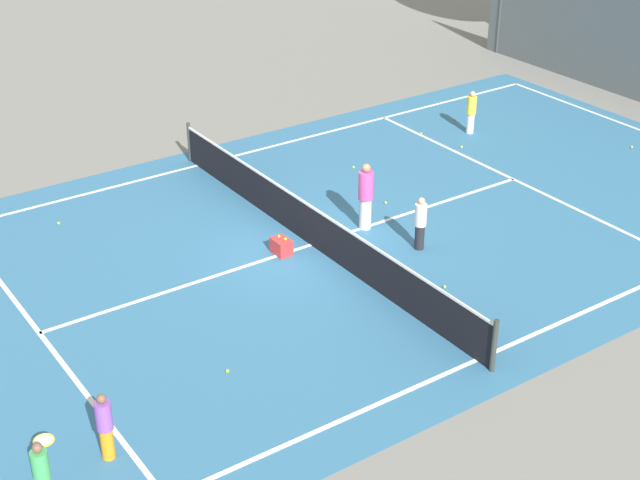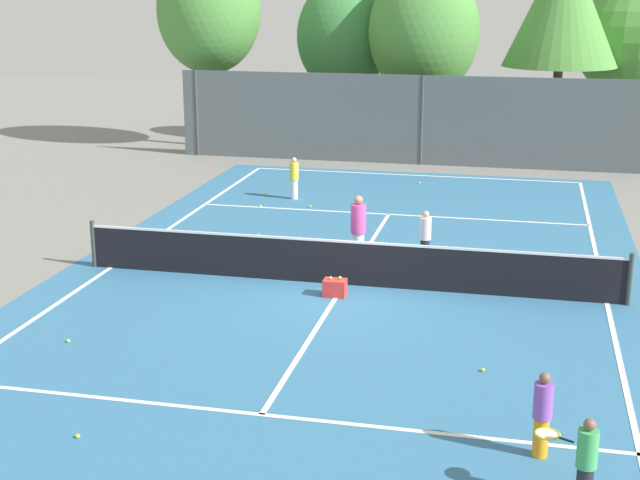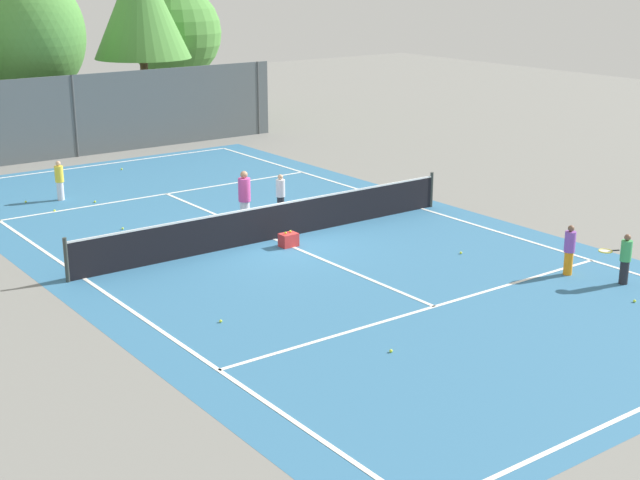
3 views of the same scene
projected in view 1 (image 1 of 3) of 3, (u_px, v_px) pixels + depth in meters
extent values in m
plane|color=slate|center=(311.00, 245.00, 21.64)|extent=(80.00, 80.00, 0.00)
cube|color=teal|center=(311.00, 245.00, 21.64)|extent=(13.00, 25.00, 0.00)
cube|color=white|center=(198.00, 165.00, 25.63)|extent=(0.10, 24.00, 0.01)
cube|color=white|center=(477.00, 360.00, 17.64)|extent=(0.10, 24.00, 0.01)
cube|color=white|center=(39.00, 333.00, 18.43)|extent=(11.00, 0.10, 0.01)
cube|color=white|center=(513.00, 179.00, 24.84)|extent=(11.00, 0.10, 0.01)
cube|color=white|center=(311.00, 245.00, 21.63)|extent=(0.10, 12.80, 0.01)
cylinder|color=#333833|center=(189.00, 142.00, 25.67)|extent=(0.10, 0.10, 1.10)
cylinder|color=#333833|center=(494.00, 346.00, 17.09)|extent=(0.10, 0.10, 1.10)
cube|color=black|center=(311.00, 226.00, 21.41)|extent=(11.80, 0.03, 0.95)
cube|color=white|center=(311.00, 207.00, 21.18)|extent=(11.80, 0.04, 0.05)
cylinder|color=#3F4447|center=(501.00, 9.00, 34.07)|extent=(0.12, 0.12, 3.20)
cylinder|color=silver|center=(470.00, 123.00, 27.61)|extent=(0.22, 0.22, 0.60)
cylinder|color=yellow|center=(472.00, 105.00, 27.34)|extent=(0.27, 0.27, 0.52)
sphere|color=tan|center=(473.00, 94.00, 27.18)|extent=(0.16, 0.16, 0.16)
cylinder|color=#3FA559|center=(40.00, 465.00, 13.89)|extent=(0.26, 0.26, 0.50)
sphere|color=brown|center=(37.00, 448.00, 13.74)|extent=(0.15, 0.15, 0.15)
cylinder|color=black|center=(42.00, 451.00, 14.13)|extent=(0.19, 0.11, 0.03)
torus|color=yellow|center=(44.00, 440.00, 14.34)|extent=(0.44, 0.44, 0.03)
cylinder|color=silver|center=(44.00, 440.00, 14.34)|extent=(0.37, 0.37, 0.00)
cylinder|color=orange|center=(107.00, 443.00, 15.13)|extent=(0.21, 0.21, 0.58)
cylinder|color=purple|center=(104.00, 416.00, 14.87)|extent=(0.27, 0.27, 0.51)
sphere|color=brown|center=(101.00, 399.00, 14.72)|extent=(0.16, 0.16, 0.16)
cylinder|color=silver|center=(365.00, 213.00, 22.20)|extent=(0.28, 0.28, 0.77)
cylinder|color=#D14799|center=(366.00, 185.00, 21.87)|extent=(0.35, 0.35, 0.67)
sphere|color=#A37556|center=(366.00, 168.00, 21.66)|extent=(0.21, 0.21, 0.21)
cylinder|color=#232328|center=(420.00, 237.00, 21.35)|extent=(0.22, 0.22, 0.60)
cylinder|color=silver|center=(421.00, 215.00, 21.08)|extent=(0.27, 0.27, 0.52)
sphere|color=tan|center=(422.00, 201.00, 20.92)|extent=(0.16, 0.16, 0.16)
cube|color=red|center=(281.00, 246.00, 21.19)|extent=(0.47, 0.34, 0.36)
sphere|color=#CCE533|center=(279.00, 236.00, 21.16)|extent=(0.07, 0.07, 0.07)
sphere|color=#CCE533|center=(285.00, 239.00, 21.05)|extent=(0.07, 0.07, 0.07)
sphere|color=#CCE533|center=(227.00, 371.00, 17.28)|extent=(0.07, 0.07, 0.07)
sphere|color=#CCE533|center=(370.00, 252.00, 21.29)|extent=(0.07, 0.07, 0.07)
sphere|color=#CCE533|center=(386.00, 203.00, 23.52)|extent=(0.07, 0.07, 0.07)
sphere|color=#CCE533|center=(274.00, 199.00, 23.69)|extent=(0.07, 0.07, 0.07)
sphere|color=#CCE533|center=(421.00, 134.00, 27.61)|extent=(0.07, 0.07, 0.07)
sphere|color=#CCE533|center=(632.00, 147.00, 26.71)|extent=(0.07, 0.07, 0.07)
sphere|color=#CCE533|center=(353.00, 167.00, 25.46)|extent=(0.07, 0.07, 0.07)
sphere|color=#CCE533|center=(59.00, 223.00, 22.53)|extent=(0.07, 0.07, 0.07)
sphere|color=#CCE533|center=(445.00, 287.00, 19.93)|extent=(0.07, 0.07, 0.07)
sphere|color=#CCE533|center=(462.00, 147.00, 26.71)|extent=(0.07, 0.07, 0.07)
sphere|color=#CCE533|center=(454.00, 119.00, 28.66)|extent=(0.07, 0.07, 0.07)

